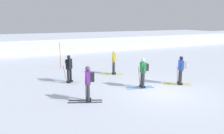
# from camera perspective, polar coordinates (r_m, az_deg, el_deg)

# --- Properties ---
(ground_plane) EXTENTS (120.00, 120.00, 0.00)m
(ground_plane) POSITION_cam_1_polar(r_m,az_deg,el_deg) (12.18, 12.72, -6.31)
(ground_plane) COLOR silver
(far_snow_ridge) EXTENTS (80.00, 6.79, 1.66)m
(far_snow_ridge) POSITION_cam_1_polar(r_m,az_deg,el_deg) (29.37, -11.53, 5.99)
(far_snow_ridge) COLOR silver
(far_snow_ridge) RESTS_ON ground
(skier_purple) EXTENTS (1.62, 0.97, 1.71)m
(skier_purple) POSITION_cam_1_polar(r_m,az_deg,el_deg) (10.30, -6.11, -3.89)
(skier_purple) COLOR black
(skier_purple) RESTS_ON ground
(skier_green) EXTENTS (1.64, 0.98, 1.71)m
(skier_green) POSITION_cam_1_polar(r_m,az_deg,el_deg) (12.51, 8.05, -1.11)
(skier_green) COLOR #237AC6
(skier_green) RESTS_ON ground
(skier_black) EXTENTS (1.37, 1.42, 1.71)m
(skier_black) POSITION_cam_1_polar(r_m,az_deg,el_deg) (13.65, -11.07, -0.28)
(skier_black) COLOR silver
(skier_black) RESTS_ON ground
(skier_yellow) EXTENTS (1.62, 0.98, 1.71)m
(skier_yellow) POSITION_cam_1_polar(r_m,az_deg,el_deg) (15.52, 0.48, 1.41)
(skier_yellow) COLOR gold
(skier_yellow) RESTS_ON ground
(skier_blue) EXTENTS (1.57, 1.13, 1.71)m
(skier_blue) POSITION_cam_1_polar(r_m,az_deg,el_deg) (13.61, 17.43, -0.47)
(skier_blue) COLOR gold
(skier_blue) RESTS_ON ground
(trail_marker_pole) EXTENTS (0.05, 0.05, 2.05)m
(trail_marker_pole) POSITION_cam_1_polar(r_m,az_deg,el_deg) (17.98, -13.27, 2.89)
(trail_marker_pole) COLOR #C65614
(trail_marker_pole) RESTS_ON ground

